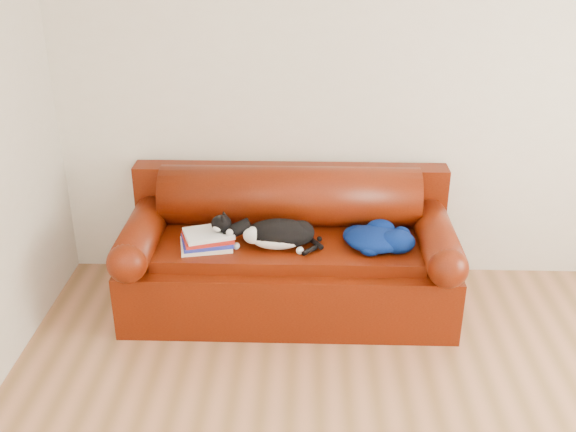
{
  "coord_description": "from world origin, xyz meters",
  "views": [
    {
      "loc": [
        -0.55,
        -2.34,
        2.45
      ],
      "look_at": [
        -0.67,
        1.35,
        0.72
      ],
      "focal_mm": 42.0,
      "sensor_mm": 36.0,
      "label": 1
    }
  ],
  "objects_px": {
    "cat": "(279,235)",
    "blanket": "(377,238)",
    "sofa_base": "(289,273)",
    "book_stack": "(207,239)"
  },
  "relations": [
    {
      "from": "sofa_base",
      "to": "blanket",
      "type": "relative_size",
      "value": 4.72
    },
    {
      "from": "book_stack",
      "to": "cat",
      "type": "distance_m",
      "value": 0.44
    },
    {
      "from": "cat",
      "to": "blanket",
      "type": "height_order",
      "value": "cat"
    },
    {
      "from": "sofa_base",
      "to": "cat",
      "type": "relative_size",
      "value": 3.41
    },
    {
      "from": "sofa_base",
      "to": "blanket",
      "type": "height_order",
      "value": "blanket"
    },
    {
      "from": "cat",
      "to": "blanket",
      "type": "xyz_separation_m",
      "value": [
        0.61,
        0.03,
        -0.02
      ]
    },
    {
      "from": "sofa_base",
      "to": "cat",
      "type": "xyz_separation_m",
      "value": [
        -0.06,
        -0.13,
        0.35
      ]
    },
    {
      "from": "sofa_base",
      "to": "book_stack",
      "type": "xyz_separation_m",
      "value": [
        -0.5,
        -0.14,
        0.31
      ]
    },
    {
      "from": "sofa_base",
      "to": "book_stack",
      "type": "bearing_deg",
      "value": -164.87
    },
    {
      "from": "book_stack",
      "to": "sofa_base",
      "type": "bearing_deg",
      "value": 15.13
    }
  ]
}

